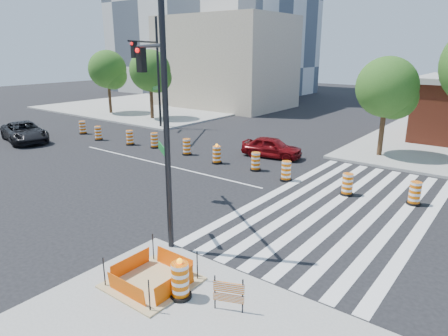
# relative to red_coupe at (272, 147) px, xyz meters

# --- Properties ---
(ground) EXTENTS (120.00, 120.00, 0.00)m
(ground) POSITION_rel_red_coupe_xyz_m (-4.33, -5.28, -0.64)
(ground) COLOR black
(ground) RESTS_ON ground
(sidewalk_nw) EXTENTS (22.00, 22.00, 0.15)m
(sidewalk_nw) POSITION_rel_red_coupe_xyz_m (-22.33, 12.72, -0.56)
(sidewalk_nw) COLOR gray
(sidewalk_nw) RESTS_ON ground
(crosswalk_east) EXTENTS (6.75, 13.50, 0.01)m
(crosswalk_east) POSITION_rel_red_coupe_xyz_m (6.62, -5.28, -0.63)
(crosswalk_east) COLOR silver
(crosswalk_east) RESTS_ON ground
(lane_centerline) EXTENTS (14.00, 0.12, 0.01)m
(lane_centerline) POSITION_rel_red_coupe_xyz_m (-4.33, -5.28, -0.63)
(lane_centerline) COLOR silver
(lane_centerline) RESTS_ON ground
(excavation_pit) EXTENTS (2.20, 2.20, 0.90)m
(excavation_pit) POSITION_rel_red_coupe_xyz_m (4.67, -14.28, -0.41)
(excavation_pit) COLOR tan
(excavation_pit) RESTS_ON ground
(beige_midrise) EXTENTS (14.00, 10.00, 10.00)m
(beige_midrise) POSITION_rel_red_coupe_xyz_m (-16.33, 16.72, 4.36)
(beige_midrise) COLOR tan
(beige_midrise) RESTS_ON ground
(red_coupe) EXTENTS (3.92, 2.05, 1.27)m
(red_coupe) POSITION_rel_red_coupe_xyz_m (0.00, 0.00, 0.00)
(red_coupe) COLOR #63080B
(red_coupe) RESTS_ON ground
(dark_suv) EXTENTS (5.54, 3.52, 1.42)m
(dark_suv) POSITION_rel_red_coupe_xyz_m (-16.48, -7.09, 0.08)
(dark_suv) COLOR black
(dark_suv) RESTS_ON ground
(signal_pole_se) EXTENTS (5.25, 3.64, 8.26)m
(signal_pole_se) POSITION_rel_red_coupe_xyz_m (2.10, -11.40, 4.43)
(signal_pole_se) COLOR black
(signal_pole_se) RESTS_ON ground
(signal_pole_nw) EXTENTS (3.51, 5.81, 8.80)m
(signal_pole_nw) POSITION_rel_red_coupe_xyz_m (-11.55, 0.99, 4.74)
(signal_pole_nw) COLOR black
(signal_pole_nw) RESTS_ON ground
(pit_drum) EXTENTS (0.58, 0.58, 1.15)m
(pit_drum) POSITION_rel_red_coupe_xyz_m (5.75, -14.27, -0.01)
(pit_drum) COLOR black
(pit_drum) RESTS_ON ground
(barricade) EXTENTS (0.75, 0.34, 0.93)m
(barricade) POSITION_rel_red_coupe_xyz_m (7.09, -13.95, 0.03)
(barricade) COLOR #DF5E04
(barricade) RESTS_ON ground
(tree_north_a) EXTENTS (3.76, 3.76, 6.40)m
(tree_north_a) POSITION_rel_red_coupe_xyz_m (-22.04, 4.77, 3.66)
(tree_north_a) COLOR #382314
(tree_north_a) RESTS_ON ground
(tree_north_b) EXTENTS (3.81, 3.80, 6.46)m
(tree_north_b) POSITION_rel_red_coupe_xyz_m (-16.10, 5.04, 3.70)
(tree_north_b) COLOR #382314
(tree_north_b) RESTS_ON ground
(tree_north_c) EXTENTS (3.58, 3.58, 6.09)m
(tree_north_c) POSITION_rel_red_coupe_xyz_m (5.34, 4.11, 3.45)
(tree_north_c) COLOR #382314
(tree_north_c) RESTS_ON ground
(median_drum_0) EXTENTS (0.60, 0.60, 1.02)m
(median_drum_0) POSITION_rel_red_coupe_xyz_m (-15.54, -2.94, -0.16)
(median_drum_0) COLOR black
(median_drum_0) RESTS_ON ground
(median_drum_1) EXTENTS (0.60, 0.60, 1.02)m
(median_drum_1) POSITION_rel_red_coupe_xyz_m (-12.66, -3.56, -0.16)
(median_drum_1) COLOR black
(median_drum_1) RESTS_ON ground
(median_drum_2) EXTENTS (0.60, 0.60, 1.02)m
(median_drum_2) POSITION_rel_red_coupe_xyz_m (-9.60, -3.16, -0.16)
(median_drum_2) COLOR black
(median_drum_2) RESTS_ON ground
(median_drum_3) EXTENTS (0.60, 0.60, 1.02)m
(median_drum_3) POSITION_rel_red_coupe_xyz_m (-7.60, -2.71, -0.16)
(median_drum_3) COLOR black
(median_drum_3) RESTS_ON ground
(median_drum_4) EXTENTS (0.60, 0.60, 1.02)m
(median_drum_4) POSITION_rel_red_coupe_xyz_m (-4.59, -2.75, -0.16)
(median_drum_4) COLOR black
(median_drum_4) RESTS_ON ground
(median_drum_5) EXTENTS (0.60, 0.60, 1.18)m
(median_drum_5) POSITION_rel_red_coupe_xyz_m (-1.84, -3.16, -0.15)
(median_drum_5) COLOR black
(median_drum_5) RESTS_ON ground
(median_drum_6) EXTENTS (0.60, 0.60, 1.02)m
(median_drum_6) POSITION_rel_red_coupe_xyz_m (0.76, -2.99, -0.16)
(median_drum_6) COLOR black
(median_drum_6) RESTS_ON ground
(median_drum_7) EXTENTS (0.60, 0.60, 1.02)m
(median_drum_7) POSITION_rel_red_coupe_xyz_m (2.96, -3.55, -0.16)
(median_drum_7) COLOR black
(median_drum_7) RESTS_ON ground
(median_drum_8) EXTENTS (0.60, 0.60, 1.02)m
(median_drum_8) POSITION_rel_red_coupe_xyz_m (6.21, -3.70, -0.16)
(median_drum_8) COLOR black
(median_drum_8) RESTS_ON ground
(median_drum_9) EXTENTS (0.60, 0.60, 1.02)m
(median_drum_9) POSITION_rel_red_coupe_xyz_m (8.95, -3.09, -0.16)
(median_drum_9) COLOR black
(median_drum_9) RESTS_ON ground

